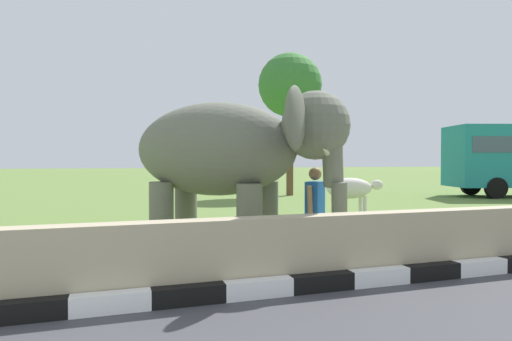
# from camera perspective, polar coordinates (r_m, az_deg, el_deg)

# --- Properties ---
(barrier_parapet) EXTENTS (28.00, 0.36, 1.00)m
(barrier_parapet) POSITION_cam_1_polar(r_m,az_deg,el_deg) (5.77, -8.36, -11.43)
(barrier_parapet) COLOR tan
(barrier_parapet) RESTS_ON ground_plane
(elephant) EXTENTS (3.93, 3.69, 2.95)m
(elephant) POSITION_cam_1_polar(r_m,az_deg,el_deg) (7.81, -3.04, 2.47)
(elephant) COLOR #67695B
(elephant) RESTS_ON ground_plane
(person_handler) EXTENTS (0.54, 0.53, 1.66)m
(person_handler) POSITION_cam_1_polar(r_m,az_deg,el_deg) (7.80, 7.78, -4.93)
(person_handler) COLOR navy
(person_handler) RESTS_ON ground_plane
(cow_near) EXTENTS (1.93, 0.85, 1.23)m
(cow_near) POSITION_cam_1_polar(r_m,az_deg,el_deg) (14.14, 12.35, -2.40)
(cow_near) COLOR beige
(cow_near) RESTS_ON ground_plane
(tree_distant) EXTENTS (3.25, 3.25, 7.28)m
(tree_distant) POSITION_cam_1_polar(r_m,az_deg,el_deg) (22.59, 4.50, 11.02)
(tree_distant) COLOR brown
(tree_distant) RESTS_ON ground_plane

